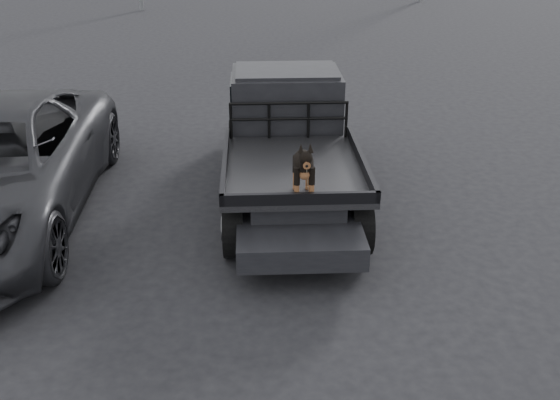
{
  "coord_description": "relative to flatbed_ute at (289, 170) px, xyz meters",
  "views": [
    {
      "loc": [
        -0.28,
        -6.59,
        4.25
      ],
      "look_at": [
        0.02,
        -0.23,
        1.15
      ],
      "focal_mm": 40.0,
      "sensor_mm": 36.0,
      "label": 1
    }
  ],
  "objects": [
    {
      "name": "ute_cab",
      "position": [
        -0.0,
        0.95,
        0.9
      ],
      "size": [
        1.72,
        1.3,
        0.88
      ],
      "primitive_type": null,
      "color": "black",
      "rests_on": "flatbed_ute"
    },
    {
      "name": "ground",
      "position": [
        -0.28,
        -2.24,
        -0.46
      ],
      "size": [
        120.0,
        120.0,
        0.0
      ],
      "primitive_type": "plane",
      "color": "black",
      "rests_on": "ground"
    },
    {
      "name": "dog",
      "position": [
        0.05,
        -1.87,
        0.83
      ],
      "size": [
        0.32,
        0.6,
        0.74
      ],
      "primitive_type": null,
      "color": "black",
      "rests_on": "flatbed_ute"
    },
    {
      "name": "flatbed_ute",
      "position": [
        0.0,
        0.0,
        0.0
      ],
      "size": [
        2.0,
        5.4,
        0.92
      ],
      "primitive_type": null,
      "color": "black",
      "rests_on": "ground"
    },
    {
      "name": "headache_rack",
      "position": [
        -0.0,
        0.2,
        0.74
      ],
      "size": [
        1.8,
        0.08,
        0.55
      ],
      "primitive_type": null,
      "color": "black",
      "rests_on": "flatbed_ute"
    }
  ]
}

